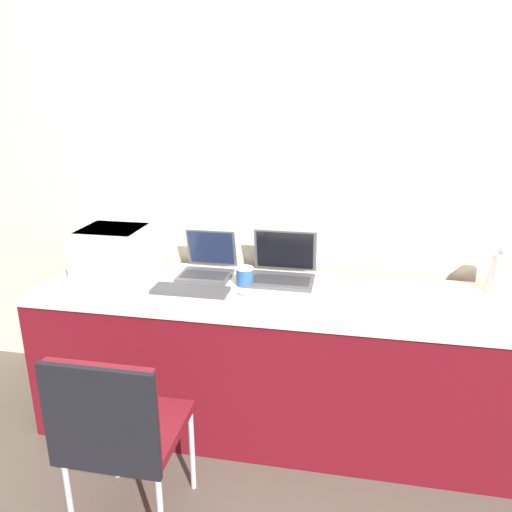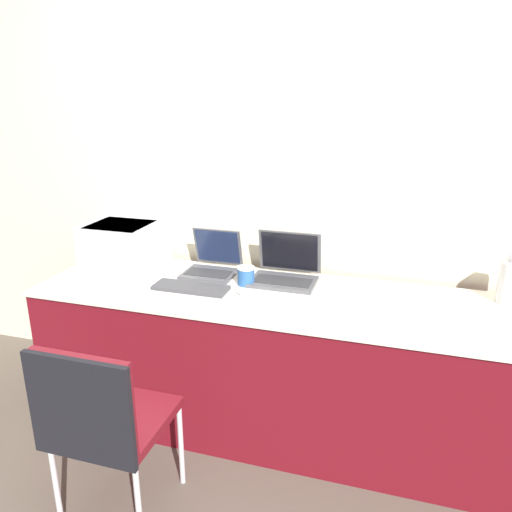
{
  "view_description": "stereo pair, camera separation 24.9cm",
  "coord_description": "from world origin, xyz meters",
  "px_view_note": "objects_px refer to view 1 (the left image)",
  "views": [
    {
      "loc": [
        0.32,
        -1.95,
        1.73
      ],
      "look_at": [
        -0.13,
        0.38,
        0.94
      ],
      "focal_mm": 35.0,
      "sensor_mm": 36.0,
      "label": 1
    },
    {
      "loc": [
        0.56,
        -1.89,
        1.73
      ],
      "look_at": [
        -0.13,
        0.38,
        0.94
      ],
      "focal_mm": 35.0,
      "sensor_mm": 36.0,
      "label": 2
    }
  ],
  "objects_px": {
    "external_keyboard": "(190,290)",
    "chair": "(116,426)",
    "coffee_cup": "(245,276)",
    "printer": "(117,249)",
    "laptop_left": "(207,265)",
    "mouse": "(245,292)",
    "metal_pitcher": "(502,271)",
    "laptop_right": "(283,269)"
  },
  "relations": [
    {
      "from": "printer",
      "to": "laptop_left",
      "type": "bearing_deg",
      "value": 12.93
    },
    {
      "from": "coffee_cup",
      "to": "mouse",
      "type": "xyz_separation_m",
      "value": [
        0.03,
        -0.13,
        -0.03
      ]
    },
    {
      "from": "printer",
      "to": "external_keyboard",
      "type": "relative_size",
      "value": 1.0
    },
    {
      "from": "printer",
      "to": "metal_pitcher",
      "type": "distance_m",
      "value": 2.0
    },
    {
      "from": "laptop_right",
      "to": "mouse",
      "type": "bearing_deg",
      "value": -120.8
    },
    {
      "from": "laptop_right",
      "to": "metal_pitcher",
      "type": "height_order",
      "value": "metal_pitcher"
    },
    {
      "from": "laptop_right",
      "to": "external_keyboard",
      "type": "bearing_deg",
      "value": -147.69
    },
    {
      "from": "printer",
      "to": "external_keyboard",
      "type": "bearing_deg",
      "value": -18.97
    },
    {
      "from": "laptop_right",
      "to": "metal_pitcher",
      "type": "xyz_separation_m",
      "value": [
        1.1,
        0.01,
        0.06
      ]
    },
    {
      "from": "laptop_left",
      "to": "chair",
      "type": "distance_m",
      "value": 1.08
    },
    {
      "from": "external_keyboard",
      "to": "mouse",
      "type": "relative_size",
      "value": 5.79
    },
    {
      "from": "laptop_left",
      "to": "chair",
      "type": "bearing_deg",
      "value": -93.38
    },
    {
      "from": "metal_pitcher",
      "to": "printer",
      "type": "bearing_deg",
      "value": -176.41
    },
    {
      "from": "printer",
      "to": "metal_pitcher",
      "type": "relative_size",
      "value": 1.5
    },
    {
      "from": "coffee_cup",
      "to": "chair",
      "type": "bearing_deg",
      "value": -107.9
    },
    {
      "from": "external_keyboard",
      "to": "chair",
      "type": "xyz_separation_m",
      "value": [
        -0.05,
        -0.78,
        -0.24
      ]
    },
    {
      "from": "printer",
      "to": "metal_pitcher",
      "type": "height_order",
      "value": "printer"
    },
    {
      "from": "printer",
      "to": "laptop_left",
      "type": "xyz_separation_m",
      "value": [
        0.48,
        0.11,
        -0.1
      ]
    },
    {
      "from": "laptop_right",
      "to": "chair",
      "type": "height_order",
      "value": "laptop_right"
    },
    {
      "from": "metal_pitcher",
      "to": "chair",
      "type": "height_order",
      "value": "metal_pitcher"
    },
    {
      "from": "printer",
      "to": "laptop_left",
      "type": "relative_size",
      "value": 1.36
    },
    {
      "from": "coffee_cup",
      "to": "chair",
      "type": "distance_m",
      "value": 1.01
    },
    {
      "from": "laptop_left",
      "to": "coffee_cup",
      "type": "xyz_separation_m",
      "value": [
        0.24,
        -0.12,
        -0.0
      ]
    },
    {
      "from": "mouse",
      "to": "metal_pitcher",
      "type": "relative_size",
      "value": 0.26
    },
    {
      "from": "metal_pitcher",
      "to": "laptop_right",
      "type": "bearing_deg",
      "value": -179.42
    },
    {
      "from": "laptop_right",
      "to": "coffee_cup",
      "type": "xyz_separation_m",
      "value": [
        -0.18,
        -0.13,
        -0.01
      ]
    },
    {
      "from": "external_keyboard",
      "to": "metal_pitcher",
      "type": "relative_size",
      "value": 1.5
    },
    {
      "from": "laptop_left",
      "to": "chair",
      "type": "relative_size",
      "value": 0.34
    },
    {
      "from": "printer",
      "to": "external_keyboard",
      "type": "distance_m",
      "value": 0.51
    },
    {
      "from": "laptop_left",
      "to": "external_keyboard",
      "type": "bearing_deg",
      "value": -92.76
    },
    {
      "from": "metal_pitcher",
      "to": "mouse",
      "type": "bearing_deg",
      "value": -167.86
    },
    {
      "from": "laptop_left",
      "to": "external_keyboard",
      "type": "relative_size",
      "value": 0.74
    },
    {
      "from": "printer",
      "to": "coffee_cup",
      "type": "bearing_deg",
      "value": -0.93
    },
    {
      "from": "laptop_left",
      "to": "metal_pitcher",
      "type": "relative_size",
      "value": 1.11
    },
    {
      "from": "laptop_right",
      "to": "mouse",
      "type": "distance_m",
      "value": 0.3
    },
    {
      "from": "coffee_cup",
      "to": "metal_pitcher",
      "type": "distance_m",
      "value": 1.29
    },
    {
      "from": "external_keyboard",
      "to": "chair",
      "type": "bearing_deg",
      "value": -93.6
    },
    {
      "from": "printer",
      "to": "mouse",
      "type": "bearing_deg",
      "value": -11.04
    },
    {
      "from": "external_keyboard",
      "to": "metal_pitcher",
      "type": "height_order",
      "value": "metal_pitcher"
    },
    {
      "from": "metal_pitcher",
      "to": "chair",
      "type": "relative_size",
      "value": 0.31
    },
    {
      "from": "printer",
      "to": "mouse",
      "type": "relative_size",
      "value": 5.81
    },
    {
      "from": "laptop_left",
      "to": "chair",
      "type": "xyz_separation_m",
      "value": [
        -0.06,
        -1.05,
        -0.28
      ]
    }
  ]
}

